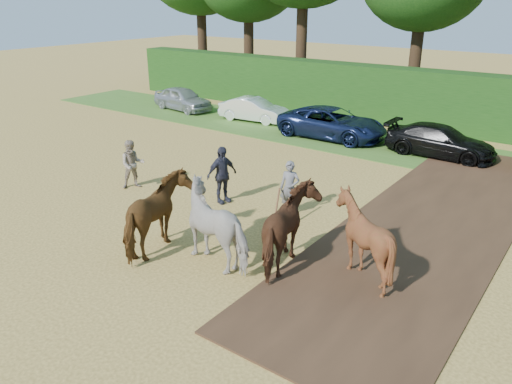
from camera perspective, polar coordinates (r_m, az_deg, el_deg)
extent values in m
plane|color=gold|center=(11.40, 1.09, -13.52)|extent=(120.00, 120.00, 0.00)
cube|color=#472D1C|center=(16.50, 19.71, -3.10)|extent=(4.50, 17.00, 0.05)
cube|color=#38601E|center=(23.24, 21.44, 3.69)|extent=(50.00, 5.00, 0.03)
cube|color=#14380F|center=(27.17, 24.51, 8.92)|extent=(46.00, 1.60, 3.00)
imported|color=#B3A58D|center=(18.50, -13.93, 3.08)|extent=(1.04, 1.09, 1.78)
imported|color=#262733|center=(16.67, -3.92, 1.96)|extent=(0.78, 1.23, 1.96)
imported|color=brown|center=(13.64, -11.17, -2.69)|extent=(1.82, 2.70, 2.09)
imported|color=beige|center=(13.01, -3.94, -3.53)|extent=(2.51, 2.32, 2.09)
imported|color=#4F2C18|center=(12.61, 3.90, -4.38)|extent=(1.82, 2.70, 2.09)
imported|color=#5B2716|center=(12.47, 12.10, -5.16)|extent=(2.18, 2.32, 2.10)
cube|color=black|center=(15.03, 2.61, -3.59)|extent=(0.60, 0.96, 0.35)
cube|color=brown|center=(14.43, 1.95, -3.91)|extent=(0.51, 1.36, 0.10)
cylinder|color=brown|center=(15.41, 2.43, -1.40)|extent=(0.49, 0.94, 0.74)
cylinder|color=brown|center=(15.31, 4.00, -1.60)|extent=(0.22, 1.01, 0.74)
imported|color=gray|center=(15.82, 3.88, 0.46)|extent=(0.73, 0.59, 1.75)
imported|color=#AAACB1|center=(31.18, -8.39, 10.51)|extent=(4.30, 2.16, 1.40)
imported|color=white|center=(28.06, -0.25, 9.41)|extent=(4.06, 1.77, 1.30)
imported|color=#162146|center=(24.86, 8.70, 7.79)|extent=(5.35, 2.49, 1.48)
imported|color=black|center=(23.13, 20.29, 5.49)|extent=(4.67, 1.91, 1.35)
cylinder|color=#382616|center=(39.46, -6.13, 16.16)|extent=(0.70, 0.70, 5.85)
cylinder|color=#382616|center=(37.33, -0.83, 15.62)|extent=(0.70, 0.70, 5.40)
cylinder|color=#382616|center=(33.65, 5.18, 15.86)|extent=(0.70, 0.70, 6.53)
cylinder|color=#382616|center=(32.12, 17.63, 13.49)|extent=(0.70, 0.70, 5.17)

